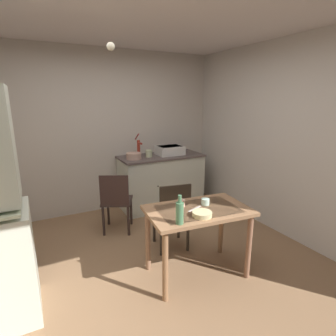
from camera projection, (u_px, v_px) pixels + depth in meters
The scene contains 19 objects.
ground_plane at pixel (146, 272), 2.96m from camera, with size 5.06×5.06×0.00m, color #8F6B4A.
wall_back at pixel (96, 133), 4.35m from camera, with size 4.16×0.10×2.60m, color beige.
wall_right at pixel (290, 141), 3.57m from camera, with size 0.10×3.99×2.60m, color beige.
ceiling_slab at pixel (139, 0), 2.30m from camera, with size 4.16×3.99×0.10m, color white.
counter_cabinet at pixel (161, 181), 4.69m from camera, with size 1.42×0.64×0.90m.
sink_basin at pixel (170, 150), 4.63m from camera, with size 0.44×0.34×0.15m.
hand_pump at pixel (139, 147), 4.40m from camera, with size 0.05×0.27×0.39m.
mixing_bowl_counter at pixel (134, 156), 4.29m from camera, with size 0.24×0.24×0.10m, color tan.
stoneware_crock at pixel (149, 154), 4.44m from camera, with size 0.11×0.11×0.11m, color beige.
dining_table at pixel (198, 219), 2.79m from camera, with size 1.10×0.74×0.75m.
chair_far_side at pixel (172, 214), 3.31m from camera, with size 0.46×0.46×0.87m.
chair_by_counter at pixel (116, 201), 3.74m from camera, with size 0.54×0.54×0.86m.
serving_bowl_wide at pixel (202, 214), 2.58m from camera, with size 0.19×0.19×0.05m, color beige.
teacup_cream at pixel (205, 202), 2.86m from camera, with size 0.09×0.09×0.07m, color #ADD1C1.
mug_tall at pixel (182, 203), 2.82m from camera, with size 0.06×0.06×0.07m, color tan.
glass_bottle at pixel (180, 212), 2.41m from camera, with size 0.07×0.07×0.27m.
table_knife at pixel (195, 209), 2.75m from camera, with size 0.20×0.02×0.01m, color silver.
teaspoon_near_bowl at pixel (181, 213), 2.65m from camera, with size 0.16×0.02×0.01m, color beige.
pendant_bulb at pixel (111, 46), 2.59m from camera, with size 0.08×0.08×0.08m, color #F9EFCC.
Camera 1 is at (-0.97, -2.41, 1.84)m, focal length 28.96 mm.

